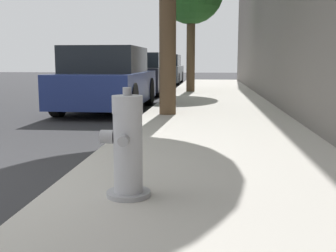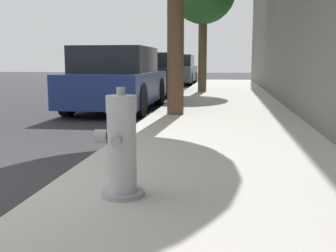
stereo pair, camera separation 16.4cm
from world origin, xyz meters
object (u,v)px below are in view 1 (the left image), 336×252
Objects in this scene: parked_car_near at (108,80)px; parked_car_mid at (139,74)px; parked_car_far at (164,70)px; fire_hydrant at (127,148)px.

parked_car_mid is at bearing 91.57° from parked_car_near.
parked_car_near is at bearing -90.26° from parked_car_far.
fire_hydrant is 0.20× the size of parked_car_near.
fire_hydrant is at bearing -75.06° from parked_car_near.
parked_car_far is at bearing 95.41° from fire_hydrant.
fire_hydrant is at bearing -80.79° from parked_car_mid.
fire_hydrant is 0.19× the size of parked_car_far.
parked_car_near reaches higher than parked_car_mid.
parked_car_far is (0.19, 6.34, 0.01)m from parked_car_mid.
parked_car_far is (0.05, 11.47, -0.01)m from parked_car_near.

